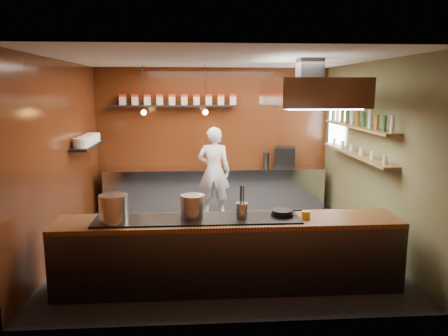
{
  "coord_description": "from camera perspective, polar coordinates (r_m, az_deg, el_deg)",
  "views": [
    {
      "loc": [
        -0.43,
        -6.93,
        2.56
      ],
      "look_at": [
        0.08,
        0.4,
        1.22
      ],
      "focal_mm": 35.0,
      "sensor_mm": 36.0,
      "label": 1
    }
  ],
  "objects": [
    {
      "name": "right_wall",
      "position": [
        7.6,
        18.78,
        1.78
      ],
      "size": [
        0.0,
        5.0,
        5.0
      ],
      "primitive_type": "plane",
      "rotation": [
        1.57,
        0.0,
        -1.57
      ],
      "color": "brown",
      "rests_on": "ground"
    },
    {
      "name": "frying_pan",
      "position": [
        5.72,
        7.66,
        -5.81
      ],
      "size": [
        0.46,
        0.29,
        0.07
      ],
      "color": "black",
      "rests_on": "pass_counter"
    },
    {
      "name": "bottle_shelf_lower",
      "position": [
        7.82,
        16.84,
        1.75
      ],
      "size": [
        0.26,
        2.8,
        0.04
      ],
      "primitive_type": "cube",
      "color": "brown",
      "rests_on": "right_wall"
    },
    {
      "name": "tin_shelf",
      "position": [
        9.31,
        -6.91,
        8.06
      ],
      "size": [
        2.6,
        0.26,
        0.04
      ],
      "primitive_type": "cube",
      "color": "black",
      "rests_on": "back_wall"
    },
    {
      "name": "butter_jar",
      "position": [
        5.69,
        10.65,
        -6.04
      ],
      "size": [
        0.13,
        0.13,
        0.1
      ],
      "primitive_type": "cylinder",
      "rotation": [
        0.0,
        0.0,
        -0.19
      ],
      "color": "yellow",
      "rests_on": "pass_counter"
    },
    {
      "name": "stockpot_small",
      "position": [
        5.58,
        -4.12,
        -5.0
      ],
      "size": [
        0.38,
        0.38,
        0.29
      ],
      "primitive_type": "cylinder",
      "rotation": [
        0.0,
        0.0,
        0.25
      ],
      "color": "#B4B7BC",
      "rests_on": "pass_counter"
    },
    {
      "name": "utensil_crock",
      "position": [
        5.57,
        2.35,
        -5.54
      ],
      "size": [
        0.18,
        0.18,
        0.19
      ],
      "primitive_type": "cylinder",
      "rotation": [
        0.0,
        0.0,
        0.26
      ],
      "color": "silver",
      "rests_on": "pass_counter"
    },
    {
      "name": "pass_counter",
      "position": [
        5.74,
        0.6,
        -11.03
      ],
      "size": [
        4.4,
        0.72,
        0.94
      ],
      "color": "#38383D",
      "rests_on": "floor"
    },
    {
      "name": "espresso_machine",
      "position": [
        9.42,
        7.95,
        1.43
      ],
      "size": [
        0.51,
        0.5,
        0.43
      ],
      "primitive_type": "cube",
      "rotation": [
        0.0,
        0.0,
        -0.23
      ],
      "color": "black",
      "rests_on": "prep_counter"
    },
    {
      "name": "ceiling",
      "position": [
        6.96,
        -0.41,
        13.98
      ],
      "size": [
        5.0,
        5.0,
        0.0
      ],
      "primitive_type": "plane",
      "rotation": [
        3.14,
        0.0,
        0.0
      ],
      "color": "silver",
      "rests_on": "back_wall"
    },
    {
      "name": "back_wall",
      "position": [
        9.5,
        -1.34,
        3.94
      ],
      "size": [
        5.0,
        0.0,
        5.0
      ],
      "primitive_type": "plane",
      "rotation": [
        1.57,
        0.0,
        0.0
      ],
      "color": "#3F1A0B",
      "rests_on": "ground"
    },
    {
      "name": "chef",
      "position": [
        8.88,
        -1.32,
        -0.4
      ],
      "size": [
        0.73,
        0.54,
        1.81
      ],
      "primitive_type": "imported",
      "rotation": [
        0.0,
        0.0,
        2.96
      ],
      "color": "silver",
      "rests_on": "floor"
    },
    {
      "name": "stockpot_large",
      "position": [
        5.54,
        -14.23,
        -5.14
      ],
      "size": [
        0.45,
        0.45,
        0.34
      ],
      "primitive_type": "cylinder",
      "rotation": [
        0.0,
        0.0,
        -0.34
      ],
      "color": "silver",
      "rests_on": "pass_counter"
    },
    {
      "name": "left_wall",
      "position": [
        7.31,
        -20.36,
        1.37
      ],
      "size": [
        0.0,
        5.0,
        5.0
      ],
      "primitive_type": "plane",
      "rotation": [
        1.57,
        0.0,
        1.57
      ],
      "color": "#3F1A0B",
      "rests_on": "ground"
    },
    {
      "name": "extractor_hood",
      "position": [
        6.76,
        11.05,
        9.7
      ],
      "size": [
        1.2,
        2.0,
        0.72
      ],
      "color": "#38383D",
      "rests_on": "ceiling"
    },
    {
      "name": "window_pane",
      "position": [
        9.12,
        14.54,
        5.87
      ],
      "size": [
        0.0,
        1.0,
        1.0
      ],
      "primitive_type": "plane",
      "rotation": [
        1.57,
        0.0,
        -1.57
      ],
      "color": "white",
      "rests_on": "right_wall"
    },
    {
      "name": "plate_stacks",
      "position": [
        8.21,
        -17.42,
        3.51
      ],
      "size": [
        0.26,
        1.16,
        0.16
      ],
      "color": "white",
      "rests_on": "plate_shelf"
    },
    {
      "name": "pendant_right",
      "position": [
        8.64,
        -2.44,
        7.63
      ],
      "size": [
        0.1,
        0.1,
        0.95
      ],
      "color": "black",
      "rests_on": "ceiling"
    },
    {
      "name": "storage_tins",
      "position": [
        9.3,
        -6.0,
        8.88
      ],
      "size": [
        2.43,
        0.13,
        0.22
      ],
      "color": "#BFB59E",
      "rests_on": "tin_shelf"
    },
    {
      "name": "pendant_left",
      "position": [
        8.69,
        -10.44,
        7.49
      ],
      "size": [
        0.1,
        0.1,
        0.95
      ],
      "color": "black",
      "rests_on": "ceiling"
    },
    {
      "name": "wine_glasses",
      "position": [
        7.81,
        16.87,
        2.37
      ],
      "size": [
        0.07,
        2.37,
        0.13
      ],
      "color": "silver",
      "rests_on": "bottle_shelf_lower"
    },
    {
      "name": "plate_shelf",
      "position": [
        8.22,
        -17.38,
        2.82
      ],
      "size": [
        0.3,
        1.4,
        0.04
      ],
      "primitive_type": "cube",
      "color": "black",
      "rests_on": "left_wall"
    },
    {
      "name": "bottles",
      "position": [
        7.76,
        17.08,
        6.21
      ],
      "size": [
        0.06,
        2.66,
        0.24
      ],
      "color": "silver",
      "rests_on": "bottle_shelf_upper"
    },
    {
      "name": "prep_counter",
      "position": [
        9.35,
        -1.22,
        -2.69
      ],
      "size": [
        4.6,
        0.65,
        0.9
      ],
      "primitive_type": "cube",
      "color": "silver",
      "rests_on": "floor"
    },
    {
      "name": "bottle_shelf_upper",
      "position": [
        7.77,
        17.02,
        5.18
      ],
      "size": [
        0.26,
        2.8,
        0.04
      ],
      "primitive_type": "cube",
      "color": "brown",
      "rests_on": "right_wall"
    },
    {
      "name": "floor",
      "position": [
        7.4,
        -0.38,
        -9.89
      ],
      "size": [
        5.0,
        5.0,
        0.0
      ],
      "primitive_type": "plane",
      "color": "black",
      "rests_on": "ground"
    }
  ]
}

